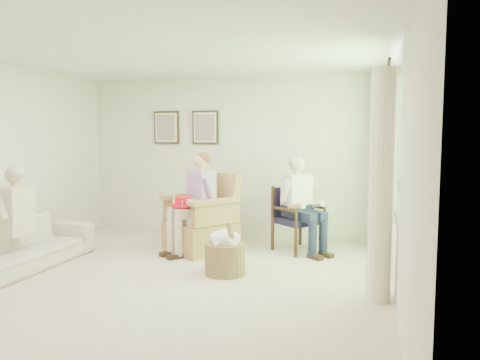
{
  "coord_description": "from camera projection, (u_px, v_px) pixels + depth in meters",
  "views": [
    {
      "loc": [
        2.27,
        -4.59,
        1.66
      ],
      "look_at": [
        0.52,
        1.45,
        1.05
      ],
      "focal_mm": 35.0,
      "sensor_mm": 36.0,
      "label": 1
    }
  ],
  "objects": [
    {
      "name": "sofa",
      "position": [
        18.0,
        245.0,
        5.78
      ],
      "size": [
        2.07,
        0.81,
        0.6
      ],
      "primitive_type": "imported",
      "rotation": [
        0.0,
        0.0,
        1.57
      ],
      "color": "beige",
      "rests_on": "ground"
    },
    {
      "name": "floor",
      "position": [
        159.0,
        285.0,
        5.18
      ],
      "size": [
        5.5,
        5.5,
        0.0
      ],
      "primitive_type": "plane",
      "color": "beige",
      "rests_on": "ground"
    },
    {
      "name": "framed_print_left",
      "position": [
        166.0,
        128.0,
        7.92
      ],
      "size": [
        0.45,
        0.05,
        0.55
      ],
      "color": "#382114",
      "rests_on": "back_wall"
    },
    {
      "name": "person_dark",
      "position": [
        298.0,
        198.0,
        6.57
      ],
      "size": [
        0.4,
        0.62,
        1.33
      ],
      "rotation": [
        0.0,
        0.0,
        0.89
      ],
      "color": "#1B213D",
      "rests_on": "ground"
    },
    {
      "name": "ceiling",
      "position": [
        155.0,
        45.0,
        4.93
      ],
      "size": [
        5.0,
        5.5,
        0.02
      ],
      "primitive_type": "cube",
      "color": "white",
      "rests_on": "back_wall"
    },
    {
      "name": "person_sofa",
      "position": [
        11.0,
        213.0,
        5.65
      ],
      "size": [
        0.42,
        0.62,
        1.26
      ],
      "rotation": [
        0.0,
        0.0,
        -1.53
      ],
      "color": "beige",
      "rests_on": "ground"
    },
    {
      "name": "wicker_armchair",
      "position": [
        202.0,
        227.0,
        6.69
      ],
      "size": [
        0.86,
        0.86,
        1.11
      ],
      "rotation": [
        0.0,
        0.0,
        -0.61
      ],
      "color": "#AA8650",
      "rests_on": "ground"
    },
    {
      "name": "window",
      "position": [
        393.0,
        141.0,
        5.49
      ],
      "size": [
        0.13,
        2.5,
        1.63
      ],
      "color": "#2D6B23",
      "rests_on": "right_wall"
    },
    {
      "name": "person_wicker",
      "position": [
        198.0,
        196.0,
        6.5
      ],
      "size": [
        0.4,
        0.63,
        1.38
      ],
      "rotation": [
        0.0,
        0.0,
        -0.61
      ],
      "color": "beige",
      "rests_on": "ground"
    },
    {
      "name": "wood_armchair",
      "position": [
        299.0,
        216.0,
        6.74
      ],
      "size": [
        0.59,
        0.55,
        0.9
      ],
      "rotation": [
        0.0,
        0.0,
        0.89
      ],
      "color": "black",
      "rests_on": "ground"
    },
    {
      "name": "hatbox",
      "position": [
        225.0,
        251.0,
        5.57
      ],
      "size": [
        0.62,
        0.62,
        0.71
      ],
      "color": "tan",
      "rests_on": "ground"
    },
    {
      "name": "right_wall",
      "position": [
        401.0,
        174.0,
        4.36
      ],
      "size": [
        0.04,
        5.5,
        2.6
      ],
      "primitive_type": "cube",
      "color": "silver",
      "rests_on": "ground"
    },
    {
      "name": "curtain_right",
      "position": [
        380.0,
        171.0,
        6.51
      ],
      "size": [
        0.34,
        0.34,
        2.3
      ],
      "primitive_type": "cylinder",
      "color": "#FBF0C5",
      "rests_on": "ground"
    },
    {
      "name": "curtain_left",
      "position": [
        381.0,
        186.0,
        4.63
      ],
      "size": [
        0.34,
        0.34,
        2.3
      ],
      "primitive_type": "cylinder",
      "color": "#FBF0C5",
      "rests_on": "ground"
    },
    {
      "name": "framed_print_right",
      "position": [
        205.0,
        127.0,
        7.73
      ],
      "size": [
        0.45,
        0.05,
        0.55
      ],
      "color": "#382114",
      "rests_on": "back_wall"
    },
    {
      "name": "red_hat",
      "position": [
        183.0,
        203.0,
        6.4
      ],
      "size": [
        0.32,
        0.32,
        0.14
      ],
      "color": "red",
      "rests_on": "person_wicker"
    },
    {
      "name": "back_wall",
      "position": [
        232.0,
        157.0,
        7.68
      ],
      "size": [
        5.0,
        0.04,
        2.6
      ],
      "primitive_type": "cube",
      "color": "silver",
      "rests_on": "ground"
    }
  ]
}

